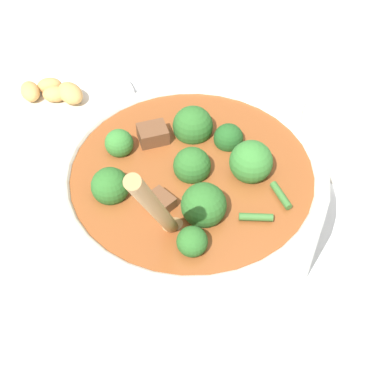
# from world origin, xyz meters

# --- Properties ---
(ground_plane) EXTENTS (4.00, 4.00, 0.00)m
(ground_plane) POSITION_xyz_m (0.00, 0.00, 0.00)
(ground_plane) COLOR silver
(stew_bowl) EXTENTS (0.27, 0.27, 0.24)m
(stew_bowl) POSITION_xyz_m (-0.00, -0.00, 0.06)
(stew_bowl) COLOR white
(stew_bowl) RESTS_ON ground_plane
(empty_plate) EXTENTS (0.23, 0.23, 0.02)m
(empty_plate) POSITION_xyz_m (0.29, 0.02, 0.01)
(empty_plate) COLOR silver
(empty_plate) RESTS_ON ground_plane
(food_plate) EXTENTS (0.20, 0.20, 0.04)m
(food_plate) POSITION_xyz_m (-0.05, 0.27, 0.01)
(food_plate) COLOR silver
(food_plate) RESTS_ON ground_plane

